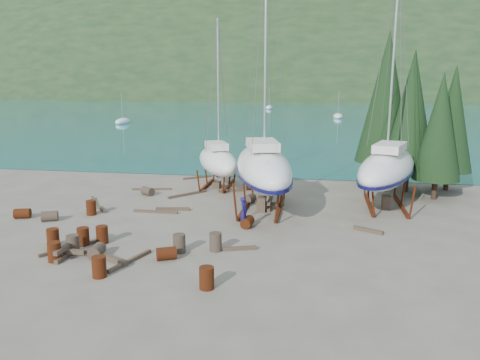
% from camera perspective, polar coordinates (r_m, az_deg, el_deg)
% --- Properties ---
extents(ground, '(600.00, 600.00, 0.00)m').
position_cam_1_polar(ground, '(24.61, -5.52, -6.68)').
color(ground, '#63584E').
rests_on(ground, ground).
extents(bay_water, '(700.00, 700.00, 0.00)m').
position_cam_1_polar(bay_water, '(337.62, 8.75, 10.56)').
color(bay_water, '#1A7586').
rests_on(bay_water, ground).
extents(far_hill, '(800.00, 360.00, 110.00)m').
position_cam_1_polar(far_hill, '(342.62, 8.77, 10.58)').
color(far_hill, '#1A3118').
rests_on(far_hill, ground).
extents(far_house_left, '(6.60, 5.60, 5.60)m').
position_cam_1_polar(far_house_left, '(222.61, -7.78, 10.65)').
color(far_house_left, beige).
rests_on(far_house_left, ground).
extents(far_house_center, '(6.60, 5.60, 5.60)m').
position_cam_1_polar(far_house_center, '(214.14, 2.67, 10.69)').
color(far_house_center, beige).
rests_on(far_house_center, ground).
extents(far_house_right, '(6.60, 5.60, 5.60)m').
position_cam_1_polar(far_house_right, '(213.86, 16.31, 10.23)').
color(far_house_right, beige).
rests_on(far_house_right, ground).
extents(cypress_near_right, '(3.60, 3.60, 10.00)m').
position_cam_1_polar(cypress_near_right, '(35.11, 20.16, 7.91)').
color(cypress_near_right, black).
rests_on(cypress_near_right, ground).
extents(cypress_mid_right, '(3.06, 3.06, 8.50)m').
position_cam_1_polar(cypress_mid_right, '(33.53, 23.19, 6.02)').
color(cypress_mid_right, black).
rests_on(cypress_mid_right, ground).
extents(cypress_back_left, '(4.14, 4.14, 11.50)m').
position_cam_1_polar(cypress_back_left, '(36.81, 17.38, 9.61)').
color(cypress_back_left, black).
rests_on(cypress_back_left, ground).
extents(cypress_far_right, '(3.24, 3.24, 9.00)m').
position_cam_1_polar(cypress_far_right, '(36.77, 24.45, 6.81)').
color(cypress_far_right, black).
rests_on(cypress_far_right, ground).
extents(moored_boat_left, '(2.00, 5.00, 6.05)m').
position_cam_1_polar(moored_boat_left, '(90.38, -14.10, 6.92)').
color(moored_boat_left, white).
rests_on(moored_boat_left, ground).
extents(moored_boat_mid, '(2.00, 5.00, 6.05)m').
position_cam_1_polar(moored_boat_mid, '(102.82, 11.85, 7.60)').
color(moored_boat_mid, white).
rests_on(moored_boat_mid, ground).
extents(moored_boat_far, '(2.00, 5.00, 6.05)m').
position_cam_1_polar(moored_boat_far, '(133.44, 3.57, 8.79)').
color(moored_boat_far, white).
rests_on(moored_boat_far, ground).
extents(large_sailboat_near, '(5.57, 11.01, 16.67)m').
position_cam_1_polar(large_sailboat_near, '(28.72, 2.83, 1.62)').
color(large_sailboat_near, white).
rests_on(large_sailboat_near, ground).
extents(large_sailboat_far, '(5.83, 10.11, 15.38)m').
position_cam_1_polar(large_sailboat_far, '(30.72, 17.52, 1.43)').
color(large_sailboat_far, white).
rests_on(large_sailboat_far, ground).
extents(small_sailboat_shore, '(5.39, 7.93, 12.19)m').
position_cam_1_polar(small_sailboat_shore, '(35.00, -2.73, 2.37)').
color(small_sailboat_shore, white).
rests_on(small_sailboat_shore, ground).
extents(worker, '(0.47, 0.66, 1.72)m').
position_cam_1_polar(worker, '(25.44, 0.49, -3.96)').
color(worker, '#191356').
rests_on(worker, ground).
extents(drum_0, '(0.58, 0.58, 0.88)m').
position_cam_1_polar(drum_0, '(24.48, -21.83, -6.53)').
color(drum_0, '#622310').
rests_on(drum_0, ground).
extents(drum_1, '(0.66, 0.93, 0.58)m').
position_cam_1_polar(drum_1, '(22.45, -17.06, -8.26)').
color(drum_1, '#2D2823').
rests_on(drum_1, ground).
extents(drum_2, '(1.01, 0.80, 0.58)m').
position_cam_1_polar(drum_2, '(30.09, -25.00, -3.72)').
color(drum_2, '#622310').
rests_on(drum_2, ground).
extents(drum_3, '(0.58, 0.58, 0.88)m').
position_cam_1_polar(drum_3, '(22.50, -21.69, -8.14)').
color(drum_3, '#622310').
rests_on(drum_3, ground).
extents(drum_4, '(0.88, 0.59, 0.58)m').
position_cam_1_polar(drum_4, '(34.25, 1.57, -0.76)').
color(drum_4, '#622310').
rests_on(drum_4, ground).
extents(drum_5, '(0.58, 0.58, 0.88)m').
position_cam_1_polar(drum_5, '(22.21, -2.99, -7.53)').
color(drum_5, '#2D2823').
rests_on(drum_5, ground).
extents(drum_6, '(0.69, 0.95, 0.58)m').
position_cam_1_polar(drum_6, '(25.67, 0.90, -5.15)').
color(drum_6, '#622310').
rests_on(drum_6, ground).
extents(drum_7, '(0.58, 0.58, 0.88)m').
position_cam_1_polar(drum_7, '(18.40, -4.09, -11.82)').
color(drum_7, '#622310').
rests_on(drum_7, ground).
extents(drum_8, '(0.58, 0.58, 0.88)m').
position_cam_1_polar(drum_8, '(29.32, -17.69, -3.23)').
color(drum_8, '#622310').
rests_on(drum_8, ground).
extents(drum_9, '(1.05, 0.94, 0.58)m').
position_cam_1_polar(drum_9, '(33.32, -11.20, -1.35)').
color(drum_9, '#2D2823').
rests_on(drum_9, ground).
extents(drum_10, '(0.58, 0.58, 0.88)m').
position_cam_1_polar(drum_10, '(20.19, -16.79, -10.10)').
color(drum_10, '#622310').
rests_on(drum_10, ground).
extents(drum_11, '(0.79, 1.00, 0.58)m').
position_cam_1_polar(drum_11, '(30.67, 1.20, -2.28)').
color(drum_11, '#2D2823').
rests_on(drum_11, ground).
extents(drum_12, '(1.04, 0.90, 0.58)m').
position_cam_1_polar(drum_12, '(21.43, -8.95, -8.84)').
color(drum_12, '#622310').
rests_on(drum_12, ground).
extents(drum_13, '(0.58, 0.58, 0.88)m').
position_cam_1_polar(drum_13, '(24.15, -18.57, -6.54)').
color(drum_13, '#622310').
rests_on(drum_13, ground).
extents(drum_14, '(0.58, 0.58, 0.88)m').
position_cam_1_polar(drum_14, '(24.14, -16.45, -6.41)').
color(drum_14, '#622310').
rests_on(drum_14, ground).
extents(drum_15, '(1.04, 0.88, 0.58)m').
position_cam_1_polar(drum_15, '(28.90, -22.18, -4.09)').
color(drum_15, '#2D2823').
rests_on(drum_15, ground).
extents(drum_16, '(0.58, 0.58, 0.88)m').
position_cam_1_polar(drum_16, '(23.17, -19.71, -7.40)').
color(drum_16, '#2D2823').
rests_on(drum_16, ground).
extents(drum_17, '(0.58, 0.58, 0.88)m').
position_cam_1_polar(drum_17, '(22.16, -7.41, -7.67)').
color(drum_17, '#2D2823').
rests_on(drum_17, ground).
extents(timber_0, '(2.84, 0.74, 0.14)m').
position_cam_1_polar(timber_0, '(34.88, -10.69, -1.10)').
color(timber_0, brown).
rests_on(timber_0, ground).
extents(timber_1, '(1.52, 0.98, 0.19)m').
position_cam_1_polar(timber_1, '(25.84, 15.37, -5.93)').
color(timber_1, brown).
rests_on(timber_1, ground).
extents(timber_3, '(1.89, 2.51, 0.15)m').
position_cam_1_polar(timber_3, '(23.85, -19.99, -7.81)').
color(timber_3, brown).
rests_on(timber_3, ground).
extents(timber_4, '(1.32, 1.36, 0.17)m').
position_cam_1_polar(timber_4, '(30.32, -16.62, -3.36)').
color(timber_4, brown).
rests_on(timber_4, ground).
extents(timber_5, '(1.01, 2.70, 0.16)m').
position_cam_1_polar(timber_5, '(21.48, -13.25, -9.56)').
color(timber_5, brown).
rests_on(timber_5, ground).
extents(timber_6, '(1.84, 0.93, 0.19)m').
position_cam_1_polar(timber_6, '(33.75, -1.03, -1.29)').
color(timber_6, brown).
rests_on(timber_6, ground).
extents(timber_7, '(1.60, 0.65, 0.17)m').
position_cam_1_polar(timber_7, '(22.38, -0.04, -8.33)').
color(timber_7, brown).
rests_on(timber_7, ground).
extents(timber_8, '(2.10, 0.52, 0.19)m').
position_cam_1_polar(timber_8, '(29.24, -8.20, -3.52)').
color(timber_8, brown).
rests_on(timber_8, ground).
extents(timber_9, '(2.06, 1.60, 0.15)m').
position_cam_1_polar(timber_9, '(38.55, -5.21, 0.31)').
color(timber_9, brown).
rests_on(timber_9, ground).
extents(timber_10, '(2.15, 2.54, 0.16)m').
position_cam_1_polar(timber_10, '(32.91, -6.43, -1.74)').
color(timber_10, brown).
rests_on(timber_10, ground).
extents(timber_11, '(2.77, 0.16, 0.15)m').
position_cam_1_polar(timber_11, '(28.90, -10.25, -3.81)').
color(timber_11, brown).
rests_on(timber_11, ground).
extents(timber_16, '(2.54, 1.49, 0.23)m').
position_cam_1_polar(timber_16, '(22.11, -16.04, -9.00)').
color(timber_16, brown).
rests_on(timber_16, ground).
extents(timber_17, '(1.39, 2.24, 0.16)m').
position_cam_1_polar(timber_17, '(32.23, -17.44, -2.52)').
color(timber_17, brown).
rests_on(timber_17, ground).
extents(timber_pile_fore, '(1.80, 1.80, 0.60)m').
position_cam_1_polar(timber_pile_fore, '(22.83, -20.42, -8.13)').
color(timber_pile_fore, brown).
rests_on(timber_pile_fore, ground).
extents(timber_pile_aft, '(1.80, 1.80, 0.60)m').
position_cam_1_polar(timber_pile_aft, '(29.40, 3.66, -2.91)').
color(timber_pile_aft, brown).
rests_on(timber_pile_aft, ground).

